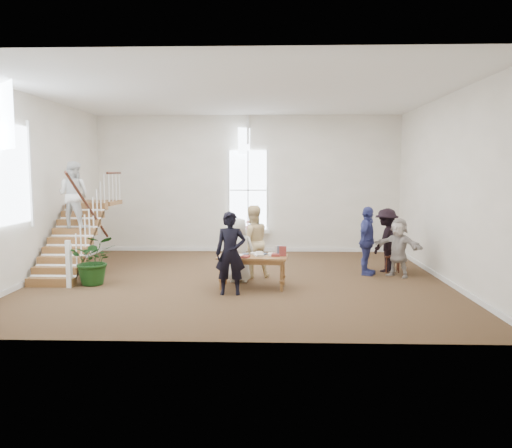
{
  "coord_description": "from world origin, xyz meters",
  "views": [
    {
      "loc": [
        0.79,
        -12.05,
        2.66
      ],
      "look_at": [
        0.39,
        0.4,
        1.35
      ],
      "focal_mm": 35.0,
      "sensor_mm": 36.0,
      "label": 1
    }
  ],
  "objects_px": {
    "library_table": "(253,259)",
    "elderly_woman": "(239,250)",
    "police_officer": "(231,253)",
    "woman_cluster_b": "(386,240)",
    "side_chair": "(392,253)",
    "woman_cluster_c": "(398,247)",
    "woman_cluster_a": "(367,241)",
    "floor_plant": "(94,260)",
    "person_yellow": "(252,242)"
  },
  "relations": [
    {
      "from": "police_officer",
      "to": "woman_cluster_a",
      "type": "xyz_separation_m",
      "value": [
        3.34,
        2.18,
        -0.02
      ]
    },
    {
      "from": "library_table",
      "to": "police_officer",
      "type": "height_order",
      "value": "police_officer"
    },
    {
      "from": "floor_plant",
      "to": "side_chair",
      "type": "height_order",
      "value": "floor_plant"
    },
    {
      "from": "library_table",
      "to": "floor_plant",
      "type": "relative_size",
      "value": 1.4
    },
    {
      "from": "elderly_woman",
      "to": "woman_cluster_c",
      "type": "bearing_deg",
      "value": -166.37
    },
    {
      "from": "police_officer",
      "to": "elderly_woman",
      "type": "height_order",
      "value": "police_officer"
    },
    {
      "from": "police_officer",
      "to": "floor_plant",
      "type": "height_order",
      "value": "police_officer"
    },
    {
      "from": "elderly_woman",
      "to": "floor_plant",
      "type": "bearing_deg",
      "value": 10.04
    },
    {
      "from": "woman_cluster_c",
      "to": "floor_plant",
      "type": "bearing_deg",
      "value": -131.22
    },
    {
      "from": "elderly_woman",
      "to": "woman_cluster_c",
      "type": "xyz_separation_m",
      "value": [
        4.0,
        0.73,
        -0.03
      ]
    },
    {
      "from": "police_officer",
      "to": "elderly_woman",
      "type": "relative_size",
      "value": 1.17
    },
    {
      "from": "side_chair",
      "to": "woman_cluster_b",
      "type": "bearing_deg",
      "value": -160.8
    },
    {
      "from": "library_table",
      "to": "woman_cluster_b",
      "type": "relative_size",
      "value": 0.97
    },
    {
      "from": "woman_cluster_a",
      "to": "woman_cluster_c",
      "type": "height_order",
      "value": "woman_cluster_a"
    },
    {
      "from": "side_chair",
      "to": "woman_cluster_c",
      "type": "bearing_deg",
      "value": -83.39
    },
    {
      "from": "police_officer",
      "to": "woman_cluster_b",
      "type": "relative_size",
      "value": 1.07
    },
    {
      "from": "elderly_woman",
      "to": "person_yellow",
      "type": "height_order",
      "value": "person_yellow"
    },
    {
      "from": "woman_cluster_c",
      "to": "elderly_woman",
      "type": "bearing_deg",
      "value": -129.58
    },
    {
      "from": "person_yellow",
      "to": "woman_cluster_b",
      "type": "relative_size",
      "value": 1.08
    },
    {
      "from": "person_yellow",
      "to": "woman_cluster_c",
      "type": "height_order",
      "value": "person_yellow"
    },
    {
      "from": "library_table",
      "to": "person_yellow",
      "type": "xyz_separation_m",
      "value": [
        -0.06,
        1.09,
        0.25
      ]
    },
    {
      "from": "library_table",
      "to": "elderly_woman",
      "type": "xyz_separation_m",
      "value": [
        -0.36,
        0.59,
        0.12
      ]
    },
    {
      "from": "person_yellow",
      "to": "floor_plant",
      "type": "bearing_deg",
      "value": -4.98
    },
    {
      "from": "police_officer",
      "to": "woman_cluster_b",
      "type": "distance_m",
      "value": 4.74
    },
    {
      "from": "person_yellow",
      "to": "woman_cluster_c",
      "type": "bearing_deg",
      "value": 164.86
    },
    {
      "from": "woman_cluster_a",
      "to": "side_chair",
      "type": "relative_size",
      "value": 1.94
    },
    {
      "from": "library_table",
      "to": "woman_cluster_b",
      "type": "distance_m",
      "value": 4.01
    },
    {
      "from": "woman_cluster_c",
      "to": "woman_cluster_b",
      "type": "bearing_deg",
      "value": 143.69
    },
    {
      "from": "woman_cluster_c",
      "to": "police_officer",
      "type": "bearing_deg",
      "value": -114.13
    },
    {
      "from": "elderly_woman",
      "to": "woman_cluster_c",
      "type": "relative_size",
      "value": 1.04
    },
    {
      "from": "library_table",
      "to": "elderly_woman",
      "type": "height_order",
      "value": "elderly_woman"
    },
    {
      "from": "elderly_woman",
      "to": "floor_plant",
      "type": "height_order",
      "value": "elderly_woman"
    },
    {
      "from": "library_table",
      "to": "woman_cluster_a",
      "type": "xyz_separation_m",
      "value": [
        2.88,
        1.52,
        0.23
      ]
    },
    {
      "from": "woman_cluster_a",
      "to": "side_chair",
      "type": "xyz_separation_m",
      "value": [
        0.77,
        0.48,
        -0.38
      ]
    },
    {
      "from": "library_table",
      "to": "elderly_woman",
      "type": "bearing_deg",
      "value": 126.17
    },
    {
      "from": "library_table",
      "to": "floor_plant",
      "type": "height_order",
      "value": "floor_plant"
    },
    {
      "from": "woman_cluster_c",
      "to": "floor_plant",
      "type": "xyz_separation_m",
      "value": [
        -7.4,
        -1.13,
        -0.16
      ]
    },
    {
      "from": "woman_cluster_b",
      "to": "side_chair",
      "type": "height_order",
      "value": "woman_cluster_b"
    },
    {
      "from": "elderly_woman",
      "to": "side_chair",
      "type": "height_order",
      "value": "elderly_woman"
    },
    {
      "from": "library_table",
      "to": "floor_plant",
      "type": "bearing_deg",
      "value": -177.96
    },
    {
      "from": "woman_cluster_c",
      "to": "side_chair",
      "type": "relative_size",
      "value": 1.64
    },
    {
      "from": "police_officer",
      "to": "elderly_woman",
      "type": "xyz_separation_m",
      "value": [
        0.1,
        1.25,
        -0.13
      ]
    },
    {
      "from": "person_yellow",
      "to": "police_officer",
      "type": "bearing_deg",
      "value": 58.48
    },
    {
      "from": "floor_plant",
      "to": "person_yellow",
      "type": "bearing_deg",
      "value": 13.67
    },
    {
      "from": "floor_plant",
      "to": "library_table",
      "type": "bearing_deg",
      "value": -2.92
    },
    {
      "from": "library_table",
      "to": "side_chair",
      "type": "height_order",
      "value": "side_chair"
    },
    {
      "from": "side_chair",
      "to": "police_officer",
      "type": "bearing_deg",
      "value": -139.64
    },
    {
      "from": "police_officer",
      "to": "woman_cluster_a",
      "type": "bearing_deg",
      "value": 31.92
    },
    {
      "from": "police_officer",
      "to": "woman_cluster_a",
      "type": "relative_size",
      "value": 1.02
    },
    {
      "from": "woman_cluster_a",
      "to": "floor_plant",
      "type": "xyz_separation_m",
      "value": [
        -6.64,
        -1.33,
        -0.3
      ]
    }
  ]
}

